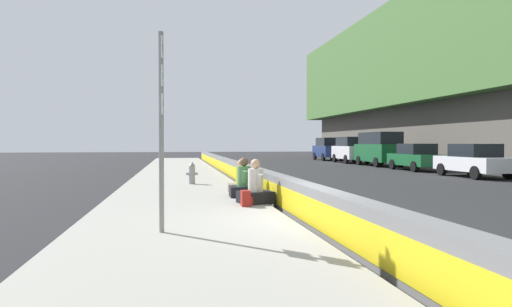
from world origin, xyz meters
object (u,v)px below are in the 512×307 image
object	(u,v)px
route_sign_post	(162,116)
parked_car_farther	(328,149)
backpack	(246,199)
parked_car_fourth	(416,157)
seated_person_foreground	(256,189)
seated_person_rear	(241,182)
parked_car_far	(350,149)
seated_person_middle	(244,184)
fire_hydrant	(192,173)
parked_car_midline	(379,148)
parked_car_third	(474,160)

from	to	relation	value
route_sign_post	parked_car_farther	world-z (taller)	route_sign_post
backpack	parked_car_fourth	xyz separation A→B (m)	(14.96, -13.26, 0.53)
seated_person_foreground	parked_car_fourth	world-z (taller)	parked_car_fourth
seated_person_rear	parked_car_farther	world-z (taller)	parked_car_farther
backpack	parked_car_fourth	distance (m)	20.00
seated_person_rear	parked_car_far	xyz separation A→B (m)	(22.88, -13.00, 0.70)
seated_person_middle	backpack	size ratio (longest dim) A/B	2.94
backpack	parked_car_fourth	bearing A→B (deg)	-41.55
fire_hydrant	parked_car_far	world-z (taller)	parked_car_far
fire_hydrant	seated_person_rear	bearing A→B (deg)	-156.84
parked_car_midline	parked_car_far	xyz separation A→B (m)	(5.42, 0.11, -0.17)
backpack	parked_car_far	size ratio (longest dim) A/B	0.08
seated_person_middle	parked_car_midline	distance (m)	22.78
seated_person_middle	parked_car_fourth	xyz separation A→B (m)	(12.96, -13.01, 0.36)
parked_car_third	parked_car_fourth	bearing A→B (deg)	-0.91
parked_car_fourth	parked_car_farther	xyz separation A→B (m)	(17.17, -0.15, 0.32)
backpack	parked_car_fourth	size ratio (longest dim) A/B	0.09
backpack	parked_car_midline	size ratio (longest dim) A/B	0.08
route_sign_post	seated_person_middle	world-z (taller)	route_sign_post
fire_hydrant	backpack	xyz separation A→B (m)	(-6.53, -1.13, -0.25)
parked_car_far	seated_person_middle	bearing A→B (deg)	151.37
parked_car_third	route_sign_post	bearing A→B (deg)	128.97
route_sign_post	seated_person_foreground	world-z (taller)	route_sign_post
backpack	parked_car_farther	size ratio (longest dim) A/B	0.08
fire_hydrant	seated_person_rear	world-z (taller)	seated_person_rear
seated_person_middle	parked_car_fourth	world-z (taller)	parked_car_fourth
seated_person_middle	parked_car_far	size ratio (longest dim) A/B	0.24
parked_car_midline	parked_car_farther	world-z (taller)	parked_car_midline
route_sign_post	backpack	bearing A→B (deg)	-33.49
parked_car_third	seated_person_foreground	bearing A→B (deg)	124.19
parked_car_third	parked_car_farther	bearing A→B (deg)	-0.60
fire_hydrant	seated_person_middle	world-z (taller)	seated_person_middle
seated_person_foreground	parked_car_fourth	size ratio (longest dim) A/B	0.26
route_sign_post	seated_person_middle	bearing A→B (deg)	-24.12
seated_person_foreground	parked_car_far	distance (m)	28.59
backpack	parked_car_midline	distance (m)	24.59
backpack	parked_car_farther	distance (m)	34.83
route_sign_post	seated_person_foreground	bearing A→B (deg)	-33.41
fire_hydrant	parked_car_third	world-z (taller)	parked_car_third
seated_person_foreground	backpack	world-z (taller)	seated_person_foreground
parked_car_third	parked_car_farther	world-z (taller)	parked_car_farther
route_sign_post	parked_car_farther	distance (m)	38.42
seated_person_middle	seated_person_rear	size ratio (longest dim) A/B	1.08
parked_car_third	parked_car_farther	xyz separation A→B (m)	(22.90, -0.24, 0.32)
parked_car_third	parked_car_far	size ratio (longest dim) A/B	0.93
route_sign_post	seated_person_rear	size ratio (longest dim) A/B	3.31
backpack	parked_car_far	xyz separation A→B (m)	(25.98, -13.34, 0.85)
seated_person_middle	parked_car_farther	bearing A→B (deg)	-23.60
parked_car_fourth	seated_person_middle	bearing A→B (deg)	134.88
fire_hydrant	parked_car_midline	world-z (taller)	parked_car_midline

